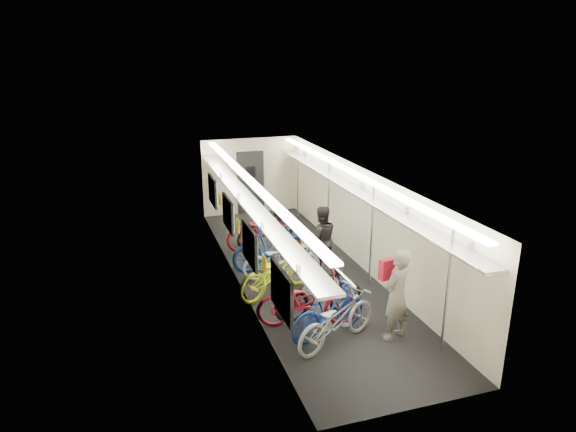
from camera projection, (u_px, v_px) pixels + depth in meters
train_car_shell at (278, 199)px, 12.02m from camera, size 10.00×10.00×10.00m
bicycle_0 at (337, 319)px, 8.97m from camera, size 1.97×1.37×0.98m
bicycle_1 at (329, 311)px, 9.21m from camera, size 1.76×0.98×1.02m
bicycle_2 at (308, 301)px, 9.58m from camera, size 2.03×1.12×1.01m
bicycle_3 at (319, 293)px, 9.81m from camera, size 1.82×0.53×1.09m
bicycle_4 at (277, 271)px, 10.85m from camera, size 2.11×1.47×1.05m
bicycle_5 at (299, 262)px, 11.39m from camera, size 1.70×1.07×0.99m
bicycle_6 at (282, 259)px, 11.59m from camera, size 1.84×0.82×0.93m
bicycle_7 at (271, 246)px, 12.07m from camera, size 1.98×0.76×1.16m
bicycle_8 at (265, 230)px, 13.28m from camera, size 2.06×0.80×1.07m
bicycle_9 at (266, 228)px, 13.50m from camera, size 1.81×0.98×1.05m
passenger_near at (397, 295)px, 9.06m from camera, size 0.74×0.65×1.70m
passenger_mid at (321, 239)px, 11.86m from camera, size 0.83×0.68×1.61m
backpack at (387, 269)px, 9.07m from camera, size 0.28×0.19×0.38m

